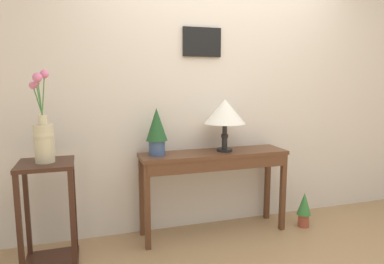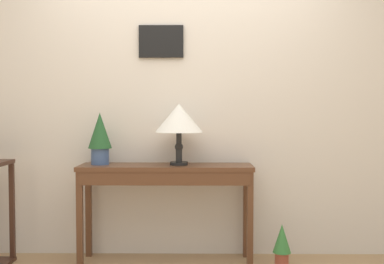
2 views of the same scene
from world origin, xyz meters
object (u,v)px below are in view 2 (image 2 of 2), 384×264
at_px(console_table, 166,180).
at_px(potted_plant_on_console, 100,136).
at_px(potted_plant_floor, 282,244).
at_px(table_lamp, 179,119).

xyz_separation_m(console_table, potted_plant_on_console, (-0.52, 0.05, 0.34)).
xyz_separation_m(console_table, potted_plant_floor, (0.88, -0.13, -0.46)).
bearing_deg(table_lamp, console_table, -167.49).
bearing_deg(potted_plant_floor, table_lamp, 169.09).
relative_size(console_table, table_lamp, 2.83).
bearing_deg(table_lamp, potted_plant_floor, -10.91).
bearing_deg(potted_plant_floor, potted_plant_on_console, 172.89).
xyz_separation_m(table_lamp, potted_plant_floor, (0.78, -0.15, -0.93)).
height_order(table_lamp, potted_plant_on_console, table_lamp).
distance_m(console_table, potted_plant_floor, 1.00).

